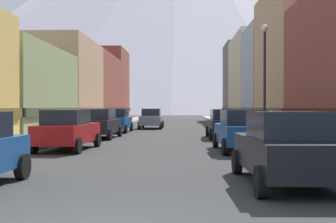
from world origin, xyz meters
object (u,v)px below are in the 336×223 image
at_px(car_right_0, 285,148).
at_px(streetlamp_right, 265,65).
at_px(car_left_2, 100,124).
at_px(car_right_1, 242,130).
at_px(parking_meter_near, 333,137).
at_px(trash_bin_right, 309,138).
at_px(car_left_1, 68,130).
at_px(car_left_3, 116,120).
at_px(car_driving_0, 151,118).
at_px(car_right_2, 225,124).
at_px(pedestrian_0, 271,125).

bearing_deg(car_right_0, streetlamp_right, 82.03).
relative_size(car_left_2, car_right_1, 1.00).
relative_size(car_left_2, streetlamp_right, 0.76).
xyz_separation_m(car_left_2, parking_meter_near, (9.55, -13.16, 0.11)).
bearing_deg(car_right_0, trash_bin_right, 69.90).
distance_m(car_left_1, car_left_3, 13.69).
xyz_separation_m(car_driving_0, trash_bin_right, (7.95, -21.01, -0.26)).
bearing_deg(car_left_2, car_right_0, -63.90).
height_order(car_right_2, trash_bin_right, car_right_2).
xyz_separation_m(car_right_0, trash_bin_right, (2.55, 6.96, -0.26)).
bearing_deg(streetlamp_right, car_driving_0, 112.33).
xyz_separation_m(car_left_1, streetlamp_right, (9.15, 2.80, 3.09)).
xyz_separation_m(car_right_0, car_right_1, (0.00, 7.99, 0.00)).
height_order(car_right_0, car_driving_0, same).
bearing_deg(car_left_1, trash_bin_right, -7.24).
height_order(car_left_1, trash_bin_right, car_left_1).
distance_m(car_left_3, trash_bin_right, 18.09).
bearing_deg(parking_meter_near, streetlamp_right, 92.63).
xyz_separation_m(car_left_2, car_right_1, (7.60, -7.53, 0.00)).
distance_m(car_right_1, parking_meter_near, 5.96).
bearing_deg(pedestrian_0, car_right_2, 142.96).
bearing_deg(trash_bin_right, car_left_2, 139.88).
bearing_deg(car_left_1, streetlamp_right, 17.04).
height_order(car_right_0, pedestrian_0, car_right_0).
height_order(car_left_1, parking_meter_near, car_left_1).
height_order(car_left_3, streetlamp_right, streetlamp_right).
xyz_separation_m(car_left_1, pedestrian_0, (10.05, 5.61, -0.03)).
distance_m(car_left_3, car_right_1, 15.89).
bearing_deg(pedestrian_0, car_left_3, 141.20).
relative_size(car_left_3, car_right_1, 0.98).
bearing_deg(trash_bin_right, car_right_1, 158.04).
bearing_deg(car_driving_0, streetlamp_right, -67.67).
relative_size(car_right_0, pedestrian_0, 2.82).
relative_size(car_right_1, car_driving_0, 1.02).
bearing_deg(car_left_2, car_left_1, -90.01).
relative_size(car_left_3, car_right_0, 0.99).
distance_m(car_right_1, car_right_2, 7.72).
bearing_deg(car_right_1, car_left_2, 135.29).
distance_m(car_left_1, car_right_1, 7.61).
distance_m(car_left_2, trash_bin_right, 13.28).
bearing_deg(pedestrian_0, car_left_1, -150.85).
xyz_separation_m(car_left_3, car_right_2, (7.60, -6.23, 0.00)).
xyz_separation_m(car_right_2, pedestrian_0, (2.45, -1.85, -0.03)).
height_order(car_left_2, parking_meter_near, car_left_2).
relative_size(car_left_1, car_right_1, 1.00).
relative_size(car_left_1, car_right_0, 1.00).
bearing_deg(car_right_0, car_left_1, 132.65).
bearing_deg(car_right_1, pedestrian_0, 67.36).
height_order(parking_meter_near, streetlamp_right, streetlamp_right).
bearing_deg(car_driving_0, car_left_1, -96.37).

